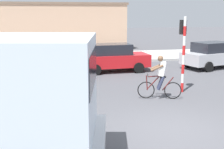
# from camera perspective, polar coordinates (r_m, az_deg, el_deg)

# --- Properties ---
(ground_plane) EXTENTS (120.00, 120.00, 0.00)m
(ground_plane) POSITION_cam_1_polar(r_m,az_deg,el_deg) (9.02, 11.13, -10.30)
(ground_plane) COLOR #4C4C51
(sidewalk_far) EXTENTS (80.00, 5.00, 0.16)m
(sidewalk_far) POSITION_cam_1_polar(r_m,az_deg,el_deg) (22.62, -3.75, 3.30)
(sidewalk_far) COLOR #ADADA8
(sidewalk_far) RESTS_ON ground
(cyclist) EXTENTS (1.67, 0.65, 1.72)m
(cyclist) POSITION_cam_1_polar(r_m,az_deg,el_deg) (11.88, 9.12, -0.53)
(cyclist) COLOR black
(cyclist) RESTS_ON ground
(traffic_light_pole) EXTENTS (0.24, 0.43, 3.20)m
(traffic_light_pole) POSITION_cam_1_polar(r_m,az_deg,el_deg) (13.00, 13.38, 5.71)
(traffic_light_pole) COLOR red
(traffic_light_pole) RESTS_ON ground
(car_red_near) EXTENTS (4.05, 1.97, 1.60)m
(car_red_near) POSITION_cam_1_polar(r_m,az_deg,el_deg) (17.35, 0.19, 3.25)
(car_red_near) COLOR red
(car_red_near) RESTS_ON ground
(car_white_mid) EXTENTS (4.31, 2.69, 1.60)m
(car_white_mid) POSITION_cam_1_polar(r_m,az_deg,el_deg) (19.48, 18.63, 3.57)
(car_white_mid) COLOR #B7B7BC
(car_white_mid) RESTS_ON ground
(car_far_side) EXTENTS (4.26, 2.48, 1.60)m
(car_far_side) POSITION_cam_1_polar(r_m,az_deg,el_deg) (15.75, -12.06, 2.15)
(car_far_side) COLOR #B7B7BC
(car_far_side) RESTS_ON ground
(building_mid_block) EXTENTS (11.18, 6.40, 4.25)m
(building_mid_block) POSITION_cam_1_polar(r_m,az_deg,el_deg) (29.32, -9.32, 9.08)
(building_mid_block) COLOR tan
(building_mid_block) RESTS_ON ground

